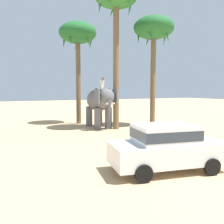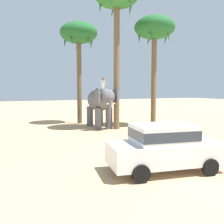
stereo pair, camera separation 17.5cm
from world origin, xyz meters
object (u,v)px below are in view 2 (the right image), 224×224
object	(u,v)px
car_sedan_foreground	(164,146)
palm_tree_left_of_road	(117,2)
palm_tree_near_hut	(79,36)
palm_tree_far_back	(154,31)
elephant_with_mahout	(100,102)

from	to	relation	value
car_sedan_foreground	palm_tree_left_of_road	size ratio (longest dim) A/B	0.41
palm_tree_near_hut	palm_tree_left_of_road	xyz separation A→B (m)	(1.48, -4.15, 1.78)
palm_tree_near_hut	palm_tree_left_of_road	world-z (taller)	palm_tree_left_of_road
palm_tree_left_of_road	palm_tree_near_hut	bearing A→B (deg)	109.61
car_sedan_foreground	palm_tree_near_hut	xyz separation A→B (m)	(1.44, 13.36, 6.60)
palm_tree_left_of_road	car_sedan_foreground	bearing A→B (deg)	-107.59
car_sedan_foreground	palm_tree_far_back	bearing A→B (deg)	55.58
palm_tree_left_of_road	palm_tree_far_back	world-z (taller)	palm_tree_left_of_road
car_sedan_foreground	palm_tree_near_hut	size ratio (longest dim) A/B	0.50
palm_tree_left_of_road	palm_tree_far_back	bearing A→B (deg)	0.34
elephant_with_mahout	palm_tree_near_hut	world-z (taller)	palm_tree_near_hut
elephant_with_mahout	palm_tree_far_back	xyz separation A→B (m)	(4.24, -1.11, 5.60)
elephant_with_mahout	palm_tree_left_of_road	distance (m)	7.45
palm_tree_near_hut	palm_tree_far_back	distance (m)	6.39
elephant_with_mahout	palm_tree_near_hut	distance (m)	6.34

